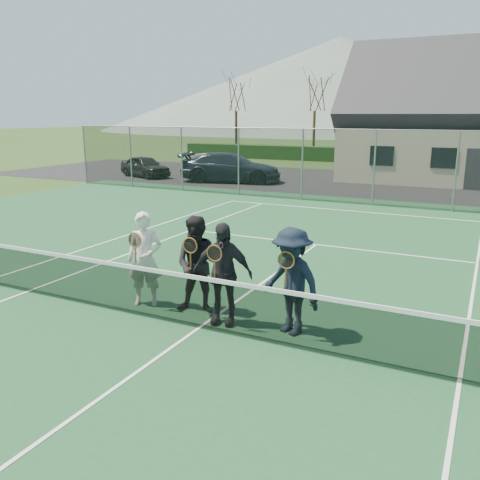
% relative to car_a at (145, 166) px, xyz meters
% --- Properties ---
extents(ground, '(220.00, 220.00, 0.00)m').
position_rel_car_a_xyz_m(ground, '(14.04, 2.68, -0.61)').
color(ground, '#284418').
rests_on(ground, ground).
extents(court_surface, '(30.00, 30.00, 0.02)m').
position_rel_car_a_xyz_m(court_surface, '(14.04, -17.32, -0.60)').
color(court_surface, '#1C4C2B').
rests_on(court_surface, ground).
extents(tarmac_carpark, '(40.00, 12.00, 0.01)m').
position_rel_car_a_xyz_m(tarmac_carpark, '(10.04, 2.68, -0.61)').
color(tarmac_carpark, black).
rests_on(tarmac_carpark, ground).
extents(hedge_row, '(40.00, 1.20, 1.10)m').
position_rel_car_a_xyz_m(hedge_row, '(14.04, 14.68, -0.06)').
color(hedge_row, black).
rests_on(hedge_row, ground).
extents(hill_west, '(110.00, 110.00, 18.00)m').
position_rel_car_a_xyz_m(hill_west, '(-10.96, 77.68, 8.39)').
color(hill_west, slate).
rests_on(hill_west, ground).
extents(car_a, '(3.89, 2.62, 1.23)m').
position_rel_car_a_xyz_m(car_a, '(0.00, 0.00, 0.00)').
color(car_a, black).
rests_on(car_a, ground).
extents(car_b, '(4.46, 2.72, 1.39)m').
position_rel_car_a_xyz_m(car_b, '(3.83, 1.69, 0.08)').
color(car_b, '#93949B').
rests_on(car_b, ground).
extents(car_c, '(5.78, 3.38, 1.57)m').
position_rel_car_a_xyz_m(car_c, '(5.55, 0.20, 0.17)').
color(car_c, '#17202F').
rests_on(car_c, ground).
extents(court_markings, '(11.03, 23.83, 0.01)m').
position_rel_car_a_xyz_m(court_markings, '(14.04, -17.32, -0.59)').
color(court_markings, white).
rests_on(court_markings, court_surface).
extents(tennis_net, '(11.68, 0.08, 1.10)m').
position_rel_car_a_xyz_m(tennis_net, '(14.04, -17.32, -0.08)').
color(tennis_net, slate).
rests_on(tennis_net, ground).
extents(perimeter_fence, '(30.07, 0.07, 3.02)m').
position_rel_car_a_xyz_m(perimeter_fence, '(14.04, -3.82, 0.91)').
color(perimeter_fence, slate).
rests_on(perimeter_fence, ground).
extents(tree_a, '(3.20, 3.20, 7.77)m').
position_rel_car_a_xyz_m(tree_a, '(-1.96, 15.68, 5.18)').
color(tree_a, '#332212').
rests_on(tree_a, ground).
extents(tree_b, '(3.20, 3.20, 7.77)m').
position_rel_car_a_xyz_m(tree_b, '(5.04, 15.68, 5.18)').
color(tree_b, '#3A2915').
rests_on(tree_b, ground).
extents(tree_c, '(3.20, 3.20, 7.77)m').
position_rel_car_a_xyz_m(tree_c, '(16.04, 15.68, 5.18)').
color(tree_c, '#331E12').
rests_on(tree_c, ground).
extents(player_a, '(0.77, 0.66, 1.80)m').
position_rel_car_a_xyz_m(player_a, '(12.55, -16.78, 0.31)').
color(player_a, silver).
rests_on(player_a, court_surface).
extents(player_b, '(1.03, 0.90, 1.80)m').
position_rel_car_a_xyz_m(player_b, '(13.66, -16.66, 0.31)').
color(player_b, black).
rests_on(player_b, court_surface).
extents(player_c, '(1.12, 0.65, 1.80)m').
position_rel_car_a_xyz_m(player_c, '(14.29, -16.91, 0.31)').
color(player_c, black).
rests_on(player_c, court_surface).
extents(player_d, '(1.33, 1.06, 1.80)m').
position_rel_car_a_xyz_m(player_d, '(15.50, -16.77, 0.31)').
color(player_d, black).
rests_on(player_d, court_surface).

